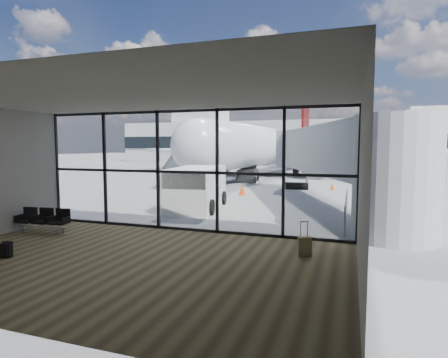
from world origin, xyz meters
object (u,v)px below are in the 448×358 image
Objects in this scene: belt_loader at (248,174)px; mobile_stairs at (173,180)px; backpack at (6,250)px; airliner at (272,147)px; seating_row at (44,219)px; service_van at (196,188)px; suitcase at (305,246)px.

mobile_stairs is (-4.76, -5.48, -0.15)m from belt_loader.
mobile_stairs is at bearing 84.62° from backpack.
belt_loader is at bearing 70.80° from backpack.
airliner is 13.20× the size of mobile_stairs.
backpack is 19.54m from mobile_stairs.
seating_row is 0.46× the size of belt_loader.
mobile_stairs reaches higher than service_van.
mobile_stairs reaches higher than seating_row.
service_van is at bearing -91.88° from belt_loader.
seating_row is 9.42m from suitcase.
backpack is at bearing 179.80° from suitcase.
belt_loader is (1.83, 21.66, 0.16)m from seating_row.
seating_row is 2.00× the size of suitcase.
seating_row is at bearing -88.59° from airliner.
belt_loader is (0.40, 24.53, 0.44)m from backpack.
backpack is 33.79m from airliner.
mobile_stairs reaches higher than suitcase.
airliner is (2.09, 30.79, 2.63)m from seating_row.
service_van is (1.85, 9.35, 0.86)m from backpack.
airliner is at bearing 81.05° from belt_loader.
seating_row is 21.74m from belt_loader.
backpack is 8.49m from suitcase.
airliner is 9.47m from belt_loader.
seating_row is 7.29m from service_van.
belt_loader is at bearing 78.06° from seating_row.
suitcase is (9.42, 0.01, -0.19)m from seating_row.
service_van reaches higher than seating_row.
backpack is at bearing -77.59° from mobile_stairs.
mobile_stairs is at bearing 107.35° from suitcase.
backpack is at bearing -85.83° from airliner.
service_van is at bearing -81.90° from airliner.
suitcase is at bearing -7.07° from seating_row.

